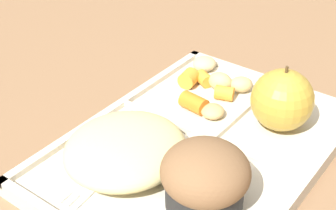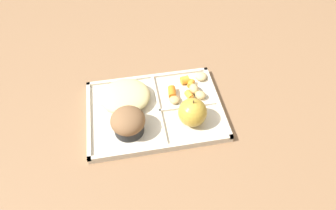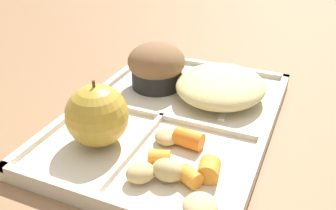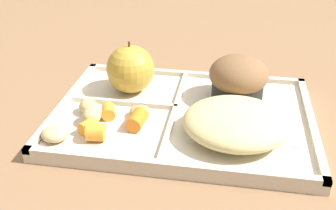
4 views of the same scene
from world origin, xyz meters
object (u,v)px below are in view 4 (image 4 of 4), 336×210
lunch_tray (183,117)px  plastic_fork (252,141)px  bran_muffin (238,79)px  green_apple (130,69)px

lunch_tray → plastic_fork: bearing=-29.7°
plastic_fork → bran_muffin: bearing=101.6°
bran_muffin → plastic_fork: bran_muffin is taller
green_apple → plastic_fork: green_apple is taller
lunch_tray → plastic_fork: (0.10, -0.06, 0.01)m
lunch_tray → green_apple: size_ratio=4.42×
lunch_tray → plastic_fork: 0.12m
plastic_fork → green_apple: bearing=149.1°
lunch_tray → green_apple: 0.12m
lunch_tray → bran_muffin: 0.11m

